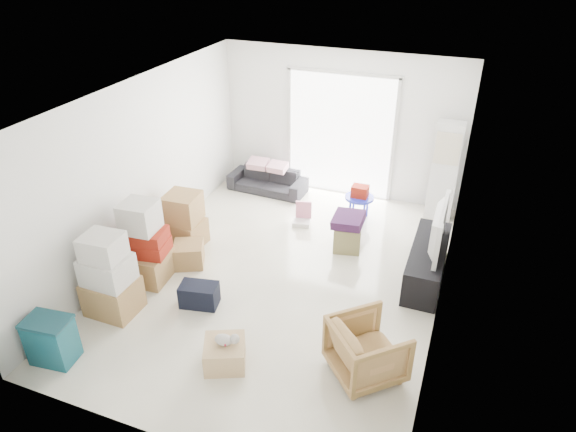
{
  "coord_description": "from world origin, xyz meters",
  "views": [
    {
      "loc": [
        2.3,
        -5.73,
        4.54
      ],
      "look_at": [
        0.03,
        0.2,
        0.92
      ],
      "focal_mm": 32.0,
      "sensor_mm": 36.0,
      "label": 1
    }
  ],
  "objects_px": {
    "tv_console": "(427,262)",
    "armchair": "(367,347)",
    "television": "(430,242)",
    "ottoman": "(347,237)",
    "kids_table": "(360,196)",
    "ac_tower": "(444,172)",
    "storage_bins": "(51,340)",
    "sofa": "(267,177)",
    "wood_crate": "(225,354)"
  },
  "relations": [
    {
      "from": "sofa",
      "to": "ottoman",
      "type": "bearing_deg",
      "value": -33.04
    },
    {
      "from": "tv_console",
      "to": "armchair",
      "type": "height_order",
      "value": "armchair"
    },
    {
      "from": "armchair",
      "to": "wood_crate",
      "type": "height_order",
      "value": "armchair"
    },
    {
      "from": "armchair",
      "to": "wood_crate",
      "type": "bearing_deg",
      "value": 63.78
    },
    {
      "from": "armchair",
      "to": "wood_crate",
      "type": "xyz_separation_m",
      "value": [
        -1.58,
        -0.46,
        -0.23
      ]
    },
    {
      "from": "ac_tower",
      "to": "storage_bins",
      "type": "relative_size",
      "value": 2.9
    },
    {
      "from": "tv_console",
      "to": "ottoman",
      "type": "bearing_deg",
      "value": 164.96
    },
    {
      "from": "sofa",
      "to": "armchair",
      "type": "relative_size",
      "value": 1.94
    },
    {
      "from": "ottoman",
      "to": "wood_crate",
      "type": "bearing_deg",
      "value": -103.23
    },
    {
      "from": "kids_table",
      "to": "armchair",
      "type": "bearing_deg",
      "value": -74.58
    },
    {
      "from": "tv_console",
      "to": "television",
      "type": "xyz_separation_m",
      "value": [
        0.0,
        0.0,
        0.34
      ]
    },
    {
      "from": "tv_console",
      "to": "sofa",
      "type": "xyz_separation_m",
      "value": [
        -3.27,
        1.78,
        0.03
      ]
    },
    {
      "from": "armchair",
      "to": "ottoman",
      "type": "distance_m",
      "value": 2.63
    },
    {
      "from": "ac_tower",
      "to": "ottoman",
      "type": "bearing_deg",
      "value": -127.91
    },
    {
      "from": "television",
      "to": "armchair",
      "type": "xyz_separation_m",
      "value": [
        -0.39,
        -2.12,
        -0.22
      ]
    },
    {
      "from": "ottoman",
      "to": "kids_table",
      "type": "distance_m",
      "value": 1.05
    },
    {
      "from": "kids_table",
      "to": "ottoman",
      "type": "bearing_deg",
      "value": -86.15
    },
    {
      "from": "sofa",
      "to": "television",
      "type": "bearing_deg",
      "value": -25.73
    },
    {
      "from": "television",
      "to": "wood_crate",
      "type": "distance_m",
      "value": 3.28
    },
    {
      "from": "ac_tower",
      "to": "sofa",
      "type": "relative_size",
      "value": 1.16
    },
    {
      "from": "television",
      "to": "sofa",
      "type": "xyz_separation_m",
      "value": [
        -3.27,
        1.78,
        -0.32
      ]
    },
    {
      "from": "television",
      "to": "storage_bins",
      "type": "height_order",
      "value": "television"
    },
    {
      "from": "sofa",
      "to": "wood_crate",
      "type": "relative_size",
      "value": 3.21
    },
    {
      "from": "kids_table",
      "to": "television",
      "type": "bearing_deg",
      "value": -45.14
    },
    {
      "from": "tv_console",
      "to": "sofa",
      "type": "height_order",
      "value": "sofa"
    },
    {
      "from": "ac_tower",
      "to": "armchair",
      "type": "bearing_deg",
      "value": -94.84
    },
    {
      "from": "sofa",
      "to": "storage_bins",
      "type": "height_order",
      "value": "storage_bins"
    },
    {
      "from": "sofa",
      "to": "storage_bins",
      "type": "bearing_deg",
      "value": -94.29
    },
    {
      "from": "tv_console",
      "to": "ottoman",
      "type": "xyz_separation_m",
      "value": [
        -1.29,
        0.35,
        -0.06
      ]
    },
    {
      "from": "television",
      "to": "armchair",
      "type": "bearing_deg",
      "value": 169.15
    },
    {
      "from": "wood_crate",
      "to": "ottoman",
      "type": "bearing_deg",
      "value": 76.77
    },
    {
      "from": "storage_bins",
      "to": "wood_crate",
      "type": "height_order",
      "value": "storage_bins"
    },
    {
      "from": "armchair",
      "to": "ac_tower",
      "type": "bearing_deg",
      "value": -47.27
    },
    {
      "from": "television",
      "to": "ottoman",
      "type": "distance_m",
      "value": 1.39
    },
    {
      "from": "armchair",
      "to": "ottoman",
      "type": "relative_size",
      "value": 1.85
    },
    {
      "from": "sofa",
      "to": "kids_table",
      "type": "distance_m",
      "value": 1.97
    },
    {
      "from": "storage_bins",
      "to": "wood_crate",
      "type": "bearing_deg",
      "value": 18.83
    },
    {
      "from": "sofa",
      "to": "ottoman",
      "type": "xyz_separation_m",
      "value": [
        1.99,
        -1.44,
        -0.08
      ]
    },
    {
      "from": "storage_bins",
      "to": "wood_crate",
      "type": "distance_m",
      "value": 2.04
    },
    {
      "from": "storage_bins",
      "to": "ottoman",
      "type": "relative_size",
      "value": 1.44
    },
    {
      "from": "armchair",
      "to": "television",
      "type": "bearing_deg",
      "value": -52.93
    },
    {
      "from": "armchair",
      "to": "kids_table",
      "type": "relative_size",
      "value": 1.22
    },
    {
      "from": "tv_console",
      "to": "kids_table",
      "type": "height_order",
      "value": "kids_table"
    },
    {
      "from": "storage_bins",
      "to": "sofa",
      "type": "bearing_deg",
      "value": 82.86
    },
    {
      "from": "ac_tower",
      "to": "storage_bins",
      "type": "height_order",
      "value": "ac_tower"
    },
    {
      "from": "ac_tower",
      "to": "kids_table",
      "type": "height_order",
      "value": "ac_tower"
    },
    {
      "from": "tv_console",
      "to": "sofa",
      "type": "distance_m",
      "value": 3.72
    },
    {
      "from": "kids_table",
      "to": "tv_console",
      "type": "bearing_deg",
      "value": -45.14
    },
    {
      "from": "tv_console",
      "to": "storage_bins",
      "type": "bearing_deg",
      "value": -140.28
    },
    {
      "from": "ac_tower",
      "to": "sofa",
      "type": "bearing_deg",
      "value": -177.33
    }
  ]
}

